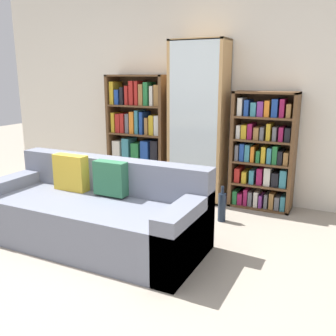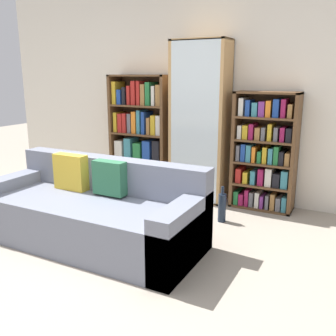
{
  "view_description": "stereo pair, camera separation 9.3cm",
  "coord_description": "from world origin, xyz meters",
  "px_view_note": "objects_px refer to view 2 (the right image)",
  "views": [
    {
      "loc": [
        1.84,
        -2.02,
        1.56
      ],
      "look_at": [
        0.13,
        1.47,
        0.59
      ],
      "focal_mm": 40.0,
      "sensor_mm": 36.0,
      "label": 1
    },
    {
      "loc": [
        1.92,
        -1.98,
        1.56
      ],
      "look_at": [
        0.13,
        1.47,
        0.59
      ],
      "focal_mm": 40.0,
      "sensor_mm": 36.0,
      "label": 2
    }
  ],
  "objects_px": {
    "bookshelf_left": "(141,135)",
    "bookshelf_right": "(265,154)",
    "couch": "(93,213)",
    "wine_bottle": "(222,207)",
    "display_cabinet": "(200,123)"
  },
  "relations": [
    {
      "from": "bookshelf_right",
      "to": "wine_bottle",
      "type": "relative_size",
      "value": 3.46
    },
    {
      "from": "bookshelf_left",
      "to": "bookshelf_right",
      "type": "distance_m",
      "value": 1.7
    },
    {
      "from": "couch",
      "to": "bookshelf_left",
      "type": "bearing_deg",
      "value": 106.23
    },
    {
      "from": "couch",
      "to": "bookshelf_left",
      "type": "distance_m",
      "value": 1.82
    },
    {
      "from": "couch",
      "to": "display_cabinet",
      "type": "height_order",
      "value": "display_cabinet"
    },
    {
      "from": "bookshelf_left",
      "to": "wine_bottle",
      "type": "xyz_separation_m",
      "value": [
        1.42,
        -0.65,
        -0.6
      ]
    },
    {
      "from": "couch",
      "to": "bookshelf_right",
      "type": "height_order",
      "value": "bookshelf_right"
    },
    {
      "from": "display_cabinet",
      "to": "wine_bottle",
      "type": "distance_m",
      "value": 1.17
    },
    {
      "from": "wine_bottle",
      "to": "bookshelf_right",
      "type": "bearing_deg",
      "value": 66.99
    },
    {
      "from": "couch",
      "to": "bookshelf_left",
      "type": "relative_size",
      "value": 1.35
    },
    {
      "from": "couch",
      "to": "wine_bottle",
      "type": "distance_m",
      "value": 1.4
    },
    {
      "from": "display_cabinet",
      "to": "wine_bottle",
      "type": "xyz_separation_m",
      "value": [
        0.54,
        -0.63,
        -0.81
      ]
    },
    {
      "from": "display_cabinet",
      "to": "wine_bottle",
      "type": "relative_size",
      "value": 4.95
    },
    {
      "from": "bookshelf_left",
      "to": "bookshelf_right",
      "type": "relative_size",
      "value": 1.13
    },
    {
      "from": "display_cabinet",
      "to": "bookshelf_right",
      "type": "relative_size",
      "value": 1.43
    }
  ]
}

